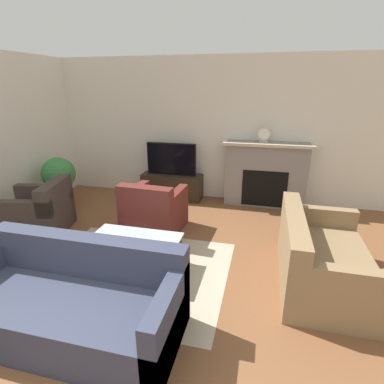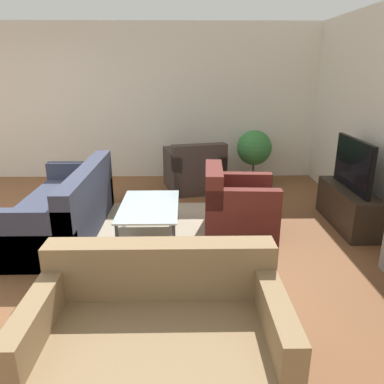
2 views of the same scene
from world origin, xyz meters
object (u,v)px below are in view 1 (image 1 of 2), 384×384
object	(u,v)px
couch_sectional	(72,303)
potted_plant	(59,175)
tv	(171,159)
armchair_by_window	(38,214)
coffee_table	(133,243)
mantel_clock	(264,135)
armchair_accent	(154,213)
couch_loveseat	(320,261)

from	to	relation	value
couch_sectional	potted_plant	xyz separation A→B (m)	(-2.07, 2.68, 0.32)
tv	armchair_by_window	world-z (taller)	tv
tv	coffee_table	distance (m)	2.56
armchair_by_window	mantel_clock	size ratio (longest dim) A/B	4.20
tv	armchair_accent	size ratio (longest dim) A/B	1.10
coffee_table	potted_plant	distance (m)	2.75
couch_sectional	couch_loveseat	world-z (taller)	same
tv	coffee_table	bearing A→B (deg)	-83.43
coffee_table	mantel_clock	world-z (taller)	mantel_clock
mantel_clock	armchair_by_window	bearing A→B (deg)	-148.44
coffee_table	mantel_clock	distance (m)	3.12
couch_loveseat	mantel_clock	size ratio (longest dim) A/B	6.12
armchair_by_window	mantel_clock	xyz separation A→B (m)	(3.28, 2.01, 1.04)
potted_plant	mantel_clock	world-z (taller)	mantel_clock
armchair_by_window	potted_plant	bearing A→B (deg)	-174.60
tv	armchair_by_window	bearing A→B (deg)	-128.86
couch_loveseat	armchair_accent	distance (m)	2.45
armchair_by_window	potted_plant	size ratio (longest dim) A/B	1.16
couch_loveseat	coffee_table	world-z (taller)	couch_loveseat
couch_sectional	armchair_accent	world-z (taller)	same
couch_sectional	armchair_by_window	world-z (taller)	same
couch_loveseat	potted_plant	distance (m)	4.61
tv	coffee_table	size ratio (longest dim) A/B	0.88
couch_loveseat	armchair_by_window	world-z (taller)	same
couch_sectional	couch_loveseat	size ratio (longest dim) A/B	1.30
coffee_table	armchair_accent	bearing A→B (deg)	96.88
coffee_table	potted_plant	world-z (taller)	potted_plant
armchair_by_window	potted_plant	xyz separation A→B (m)	(-0.36, 1.05, 0.31)
tv	couch_sectional	size ratio (longest dim) A/B	0.48
coffee_table	potted_plant	size ratio (longest dim) A/B	1.20
tv	potted_plant	bearing A→B (deg)	-155.32
couch_loveseat	armchair_accent	bearing A→B (deg)	70.85
armchair_by_window	coffee_table	bearing A→B (deg)	58.96
coffee_table	couch_sectional	bearing A→B (deg)	-97.18
armchair_by_window	coffee_table	xyz separation A→B (m)	(1.84, -0.58, 0.07)
armchair_by_window	potted_plant	world-z (taller)	potted_plant
couch_sectional	armchair_accent	distance (m)	2.11
couch_loveseat	potted_plant	size ratio (longest dim) A/B	1.68
mantel_clock	armchair_accent	bearing A→B (deg)	-135.54
coffee_table	mantel_clock	xyz separation A→B (m)	(1.44, 2.59, 0.97)
couch_loveseat	potted_plant	xyz separation A→B (m)	(-4.39, 1.37, 0.32)
armchair_accent	coffee_table	xyz separation A→B (m)	(0.13, -1.06, 0.07)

